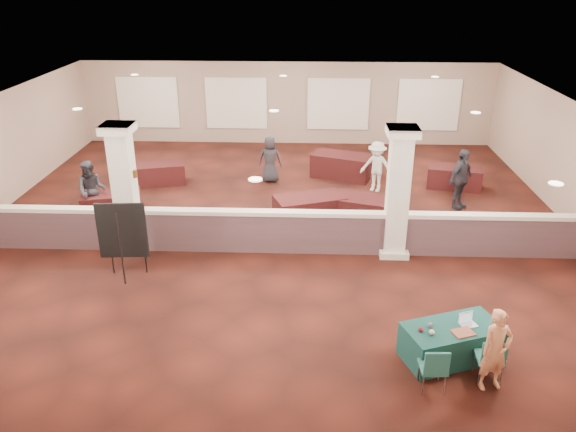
{
  "coord_description": "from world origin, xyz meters",
  "views": [
    {
      "loc": [
        0.91,
        -13.88,
        6.45
      ],
      "look_at": [
        0.43,
        -2.0,
        1.19
      ],
      "focal_mm": 35.0,
      "sensor_mm": 36.0,
      "label": 1
    }
  ],
  "objects_px": {
    "far_table_back_left": "(159,174)",
    "far_table_front_center": "(310,209)",
    "attendee_c": "(460,179)",
    "attendee_a": "(92,190)",
    "far_table_back_right": "(454,177)",
    "easel_board": "(122,231)",
    "attendee_b": "(376,167)",
    "far_table_front_left": "(112,204)",
    "conf_chair_main": "(491,357)",
    "far_table_front_right": "(367,211)",
    "near_table": "(451,342)",
    "conf_chair_side": "(434,366)",
    "attendee_d": "(270,159)",
    "far_table_back_center": "(342,166)",
    "woman": "(496,350)"
  },
  "relations": [
    {
      "from": "far_table_back_right",
      "to": "attendee_c",
      "type": "xyz_separation_m",
      "value": [
        -0.28,
        -1.7,
        0.55
      ]
    },
    {
      "from": "far_table_back_left",
      "to": "attendee_a",
      "type": "bearing_deg",
      "value": -111.57
    },
    {
      "from": "far_table_back_left",
      "to": "attendee_c",
      "type": "bearing_deg",
      "value": -10.43
    },
    {
      "from": "conf_chair_main",
      "to": "far_table_front_right",
      "type": "bearing_deg",
      "value": 104.22
    },
    {
      "from": "attendee_d",
      "to": "conf_chair_side",
      "type": "bearing_deg",
      "value": 110.69
    },
    {
      "from": "attendee_b",
      "to": "attendee_a",
      "type": "bearing_deg",
      "value": -135.51
    },
    {
      "from": "near_table",
      "to": "conf_chair_main",
      "type": "height_order",
      "value": "conf_chair_main"
    },
    {
      "from": "conf_chair_side",
      "to": "far_table_front_left",
      "type": "height_order",
      "value": "conf_chair_side"
    },
    {
      "from": "far_table_back_center",
      "to": "far_table_back_left",
      "type": "bearing_deg",
      "value": -172.01
    },
    {
      "from": "easel_board",
      "to": "far_table_back_left",
      "type": "distance_m",
      "value": 6.23
    },
    {
      "from": "attendee_c",
      "to": "attendee_a",
      "type": "bearing_deg",
      "value": 143.27
    },
    {
      "from": "near_table",
      "to": "woman",
      "type": "height_order",
      "value": "woman"
    },
    {
      "from": "far_table_back_left",
      "to": "far_table_back_right",
      "type": "relative_size",
      "value": 0.98
    },
    {
      "from": "near_table",
      "to": "far_table_front_center",
      "type": "relative_size",
      "value": 0.91
    },
    {
      "from": "far_table_front_right",
      "to": "far_table_back_left",
      "type": "bearing_deg",
      "value": 155.85
    },
    {
      "from": "far_table_back_left",
      "to": "conf_chair_side",
      "type": "bearing_deg",
      "value": -54.06
    },
    {
      "from": "attendee_a",
      "to": "attendee_b",
      "type": "bearing_deg",
      "value": 9.97
    },
    {
      "from": "far_table_back_center",
      "to": "conf_chair_side",
      "type": "bearing_deg",
      "value": -84.52
    },
    {
      "from": "conf_chair_main",
      "to": "far_table_back_left",
      "type": "bearing_deg",
      "value": 131.58
    },
    {
      "from": "far_table_back_right",
      "to": "far_table_back_center",
      "type": "bearing_deg",
      "value": 166.7
    },
    {
      "from": "far_table_back_right",
      "to": "attendee_a",
      "type": "relative_size",
      "value": 0.99
    },
    {
      "from": "conf_chair_side",
      "to": "far_table_back_left",
      "type": "xyz_separation_m",
      "value": [
        -6.97,
        9.62,
        -0.18
      ]
    },
    {
      "from": "far_table_back_right",
      "to": "attendee_a",
      "type": "xyz_separation_m",
      "value": [
        -10.64,
        -2.85,
        0.5
      ]
    },
    {
      "from": "far_table_front_left",
      "to": "far_table_back_center",
      "type": "height_order",
      "value": "far_table_back_center"
    },
    {
      "from": "near_table",
      "to": "far_table_front_right",
      "type": "relative_size",
      "value": 0.94
    },
    {
      "from": "conf_chair_main",
      "to": "attendee_d",
      "type": "relative_size",
      "value": 0.57
    },
    {
      "from": "far_table_front_center",
      "to": "attendee_c",
      "type": "xyz_separation_m",
      "value": [
        4.33,
        1.2,
        0.51
      ]
    },
    {
      "from": "near_table",
      "to": "far_table_front_left",
      "type": "distance_m",
      "value": 10.21
    },
    {
      "from": "conf_chair_side",
      "to": "attendee_c",
      "type": "distance_m",
      "value": 8.24
    },
    {
      "from": "far_table_back_left",
      "to": "attendee_a",
      "type": "xyz_separation_m",
      "value": [
        -1.13,
        -2.85,
        0.51
      ]
    },
    {
      "from": "easel_board",
      "to": "attendee_a",
      "type": "relative_size",
      "value": 1.09
    },
    {
      "from": "far_table_front_left",
      "to": "far_table_back_right",
      "type": "bearing_deg",
      "value": 14.31
    },
    {
      "from": "far_table_back_right",
      "to": "attendee_a",
      "type": "height_order",
      "value": "attendee_a"
    },
    {
      "from": "attendee_d",
      "to": "near_table",
      "type": "bearing_deg",
      "value": 115.15
    },
    {
      "from": "easel_board",
      "to": "far_table_front_left",
      "type": "xyz_separation_m",
      "value": [
        -1.51,
        3.51,
        -0.84
      ]
    },
    {
      "from": "conf_chair_main",
      "to": "conf_chair_side",
      "type": "height_order",
      "value": "conf_chair_main"
    },
    {
      "from": "easel_board",
      "to": "far_table_front_right",
      "type": "bearing_deg",
      "value": 25.82
    },
    {
      "from": "far_table_front_left",
      "to": "far_table_back_right",
      "type": "height_order",
      "value": "far_table_back_right"
    },
    {
      "from": "conf_chair_main",
      "to": "far_table_front_right",
      "type": "height_order",
      "value": "conf_chair_main"
    },
    {
      "from": "far_table_front_left",
      "to": "attendee_a",
      "type": "distance_m",
      "value": 0.7
    },
    {
      "from": "easel_board",
      "to": "woman",
      "type": "bearing_deg",
      "value": -28.8
    },
    {
      "from": "far_table_front_center",
      "to": "near_table",
      "type": "bearing_deg",
      "value": -66.19
    },
    {
      "from": "far_table_back_left",
      "to": "far_table_front_center",
      "type": "bearing_deg",
      "value": -30.59
    },
    {
      "from": "far_table_back_center",
      "to": "attendee_a",
      "type": "height_order",
      "value": "attendee_a"
    },
    {
      "from": "far_table_back_center",
      "to": "attendee_c",
      "type": "height_order",
      "value": "attendee_c"
    },
    {
      "from": "easel_board",
      "to": "attendee_b",
      "type": "distance_m",
      "value": 8.43
    },
    {
      "from": "conf_chair_side",
      "to": "attendee_d",
      "type": "bearing_deg",
      "value": 106.87
    },
    {
      "from": "near_table",
      "to": "easel_board",
      "type": "relative_size",
      "value": 0.93
    },
    {
      "from": "far_table_front_right",
      "to": "far_table_front_center",
      "type": "bearing_deg",
      "value": 180.0
    },
    {
      "from": "far_table_front_right",
      "to": "far_table_back_right",
      "type": "height_order",
      "value": "far_table_front_right"
    }
  ]
}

